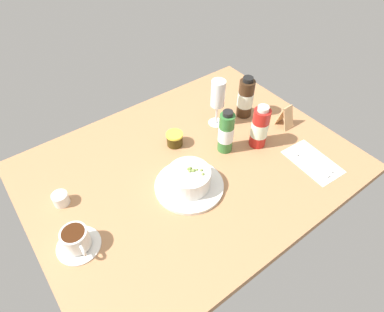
% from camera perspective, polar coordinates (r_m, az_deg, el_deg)
% --- Properties ---
extents(ground_plane, '(1.10, 0.84, 0.03)m').
position_cam_1_polar(ground_plane, '(1.17, -0.22, -2.09)').
color(ground_plane, '#A8754C').
extents(porridge_bowl, '(0.23, 0.23, 0.08)m').
position_cam_1_polar(porridge_bowl, '(1.07, -0.49, -4.15)').
color(porridge_bowl, silver).
rests_on(porridge_bowl, ground_plane).
extents(cutlery_setting, '(0.13, 0.20, 0.01)m').
position_cam_1_polar(cutlery_setting, '(1.25, 19.95, -0.76)').
color(cutlery_setting, silver).
rests_on(cutlery_setting, ground_plane).
extents(coffee_cup, '(0.13, 0.13, 0.07)m').
position_cam_1_polar(coffee_cup, '(1.00, -19.28, -13.51)').
color(coffee_cup, silver).
rests_on(coffee_cup, ground_plane).
extents(creamer_jug, '(0.05, 0.06, 0.05)m').
position_cam_1_polar(creamer_jug, '(1.12, -21.64, -6.87)').
color(creamer_jug, silver).
rests_on(creamer_jug, ground_plane).
extents(wine_glass, '(0.06, 0.06, 0.19)m').
position_cam_1_polar(wine_glass, '(1.25, 4.47, 10.32)').
color(wine_glass, white).
rests_on(wine_glass, ground_plane).
extents(jam_jar, '(0.06, 0.06, 0.05)m').
position_cam_1_polar(jam_jar, '(1.22, -3.01, 2.96)').
color(jam_jar, '#36290A').
rests_on(jam_jar, ground_plane).
extents(sauce_bottle_green, '(0.05, 0.05, 0.17)m').
position_cam_1_polar(sauce_bottle_green, '(1.17, 5.88, 4.04)').
color(sauce_bottle_green, '#337233').
rests_on(sauce_bottle_green, ground_plane).
extents(sauce_bottle_brown, '(0.06, 0.06, 0.17)m').
position_cam_1_polar(sauce_bottle_brown, '(1.34, 9.21, 9.82)').
color(sauce_bottle_brown, '#382314').
rests_on(sauce_bottle_brown, ground_plane).
extents(sauce_bottle_red, '(0.06, 0.06, 0.17)m').
position_cam_1_polar(sauce_bottle_red, '(1.21, 11.59, 4.83)').
color(sauce_bottle_red, '#B21E19').
rests_on(sauce_bottle_red, ground_plane).
extents(menu_card, '(0.05, 0.06, 0.09)m').
position_cam_1_polar(menu_card, '(1.34, 15.82, 6.58)').
color(menu_card, tan).
rests_on(menu_card, ground_plane).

